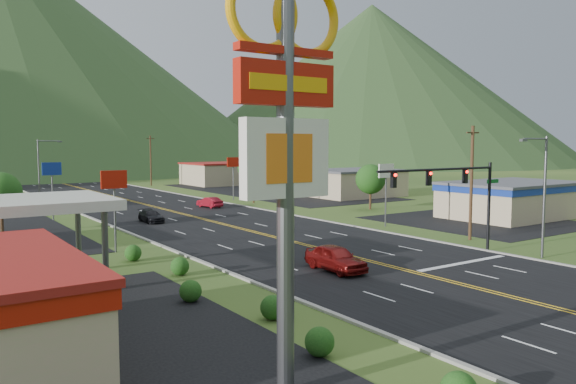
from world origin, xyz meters
TOP-DOWN VIEW (x-y plane):
  - curb_west at (-10.15, 0.00)m, footprint 0.30×460.00m
  - pylon_sign at (-17.00, 2.00)m, footprint 4.32×0.60m
  - traffic_signal at (6.48, 14.00)m, footprint 13.10×0.43m
  - streetlight_east at (11.18, 10.00)m, footprint 3.28×0.25m
  - streetlight_west at (-11.68, 70.00)m, footprint 3.28×0.25m
  - gas_canopy at (-22.00, 22.00)m, footprint 10.00×8.00m
  - building_east_near at (30.00, 25.00)m, footprint 15.40×10.40m
  - building_east_mid at (32.00, 55.00)m, footprint 14.40×11.40m
  - building_east_far at (28.00, 90.00)m, footprint 16.40×12.40m
  - pole_sign_west_a at (-14.00, 30.00)m, footprint 2.00×0.18m
  - pole_sign_west_b at (-14.00, 52.00)m, footprint 2.00×0.18m
  - pole_sign_east_a at (13.00, 28.00)m, footprint 2.00×0.18m
  - pole_sign_east_b at (13.00, 60.00)m, footprint 2.00×0.18m
  - tree_west_a at (-20.00, 45.00)m, footprint 3.84×3.84m
  - tree_east_a at (22.00, 40.00)m, footprint 3.84×3.84m
  - tree_east_b at (26.00, 78.00)m, footprint 3.84×3.84m
  - utility_pole_a at (13.50, 18.00)m, footprint 1.60×0.28m
  - utility_pole_b at (13.50, 55.00)m, footprint 1.60×0.28m
  - utility_pole_c at (13.50, 95.00)m, footprint 1.60×0.28m
  - utility_pole_d at (13.50, 135.00)m, footprint 1.60×0.28m
  - mountain_ne at (147.84, 176.19)m, footprint 180.00×180.00m
  - car_red_near at (-3.98, 15.25)m, footprint 2.14×5.06m
  - car_dark_mid at (-5.68, 44.42)m, footprint 1.89×4.44m
  - car_red_far at (5.77, 53.40)m, footprint 2.11×4.31m

SIDE VIEW (x-z plane):
  - curb_west at x=-10.15m, z-range -0.07..0.07m
  - car_dark_mid at x=-5.68m, z-range 0.00..1.28m
  - car_red_far at x=5.77m, z-range 0.00..1.36m
  - car_red_near at x=-3.98m, z-range 0.00..1.71m
  - building_east_mid at x=32.00m, z-range 0.01..4.31m
  - building_east_far at x=28.00m, z-range 0.01..4.51m
  - building_east_near at x=30.00m, z-range 0.22..4.32m
  - tree_west_a at x=-20.00m, z-range 0.98..6.80m
  - tree_east_a at x=22.00m, z-range 0.98..6.80m
  - tree_east_b at x=26.00m, z-range 0.98..6.80m
  - gas_canopy at x=-22.00m, z-range 2.22..7.52m
  - pole_sign_west_a at x=-14.00m, z-range 1.85..8.25m
  - pole_sign_west_b at x=-14.00m, z-range 1.85..8.25m
  - pole_sign_east_a at x=13.00m, z-range 1.85..8.25m
  - pole_sign_east_b at x=13.00m, z-range 1.85..8.25m
  - utility_pole_a at x=13.50m, z-range 0.13..10.13m
  - utility_pole_b at x=13.50m, z-range 0.13..10.13m
  - utility_pole_c at x=13.50m, z-range 0.13..10.13m
  - utility_pole_d at x=13.50m, z-range 0.13..10.13m
  - streetlight_east at x=11.18m, z-range 0.68..9.68m
  - streetlight_west at x=-11.68m, z-range 0.68..9.68m
  - traffic_signal at x=6.48m, z-range 1.83..8.83m
  - pylon_sign at x=-17.00m, z-range 2.30..16.30m
  - mountain_ne at x=147.84m, z-range 0.00..70.00m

